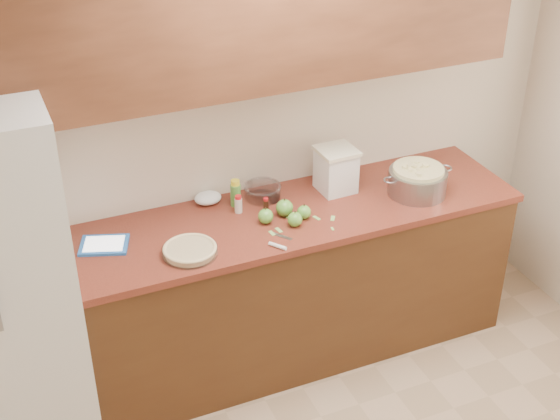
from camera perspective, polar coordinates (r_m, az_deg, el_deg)
name	(u,v)px	position (r m, az deg, el deg)	size (l,w,h in m)	color
room_shell	(444,323)	(2.80, 11.87, -8.12)	(3.60, 3.60, 3.60)	tan
counter_run	(278,286)	(4.33, -0.14, -5.56)	(2.64, 0.68, 0.92)	#492A14
upper_cabinets	(265,13)	(3.78, -1.13, 14.24)	(2.60, 0.34, 0.70)	brown
pie	(190,250)	(3.78, -6.61, -2.95)	(0.27, 0.27, 0.04)	silver
colander	(417,181)	(4.30, 10.02, 2.11)	(0.42, 0.32, 0.16)	gray
flour_canister	(336,169)	(4.26, 4.12, 2.98)	(0.21, 0.21, 0.25)	white
tablet	(104,245)	(3.92, -12.74, -2.51)	(0.28, 0.24, 0.02)	blue
paring_knife	(278,245)	(3.82, -0.13, -2.56)	(0.14, 0.18, 0.02)	gray
lemon_bottle	(236,193)	(4.13, -3.27, 1.22)	(0.06, 0.06, 0.15)	#4C8C38
cinnamon_shaker	(238,204)	(4.08, -3.06, 0.42)	(0.04, 0.04, 0.10)	beige
vanilla_bottle	(266,205)	(4.08, -1.04, 0.35)	(0.03, 0.03, 0.08)	black
mixing_bowl	(262,191)	(4.21, -1.29, 1.41)	(0.21, 0.21, 0.08)	silver
paper_towel	(208,198)	(4.18, -5.30, 0.89)	(0.15, 0.12, 0.06)	white
apple_left	(266,216)	(3.99, -1.05, -0.46)	(0.08, 0.08, 0.09)	#5BA037
apple_center	(285,208)	(4.05, 0.34, 0.16)	(0.09, 0.09, 0.10)	#5BA037
apple_front	(295,219)	(3.96, 1.10, -0.69)	(0.08, 0.08, 0.09)	#5BA037
apple_extra	(304,212)	(4.03, 1.77, -0.16)	(0.07, 0.07, 0.09)	#5BA037
peel_a	(272,233)	(3.92, -0.59, -1.71)	(0.05, 0.02, 0.00)	#90C861
peel_b	(289,217)	(4.05, 0.68, -0.54)	(0.03, 0.01, 0.00)	#90C861
peel_c	(317,218)	(4.05, 2.69, -0.59)	(0.05, 0.02, 0.00)	#90C861
peel_d	(332,229)	(3.97, 3.86, -1.38)	(0.03, 0.01, 0.00)	#90C861
peel_e	(279,230)	(3.95, -0.09, -1.48)	(0.05, 0.02, 0.00)	#90C861
peel_f	(333,218)	(4.05, 3.88, -0.61)	(0.05, 0.02, 0.00)	#90C861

